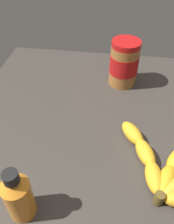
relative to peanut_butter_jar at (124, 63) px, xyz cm
name	(u,v)px	position (x,y,z in cm)	size (l,w,h in cm)	color
ground_plane	(97,128)	(-6.09, -20.17, -9.46)	(75.69, 77.37, 4.20)	#38332D
peanut_butter_jar	(124,63)	(0.00, 0.00, 0.00)	(9.11, 9.11, 14.85)	#9E602D
honey_bottle	(18,196)	(-18.16, -46.80, -1.44)	(5.39, 5.39, 13.30)	orange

